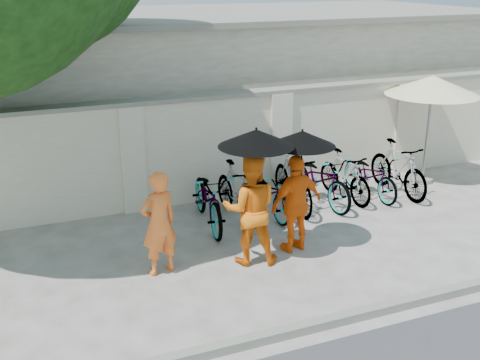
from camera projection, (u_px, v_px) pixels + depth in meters
name	position (u px, v px, depth m)	size (l,w,h in m)	color
ground	(249.00, 272.00, 9.02)	(80.00, 80.00, 0.00)	#ABA8A3
kerb	(304.00, 328.00, 7.52)	(40.00, 0.16, 0.12)	slate
compound_wall	(231.00, 147.00, 11.84)	(20.00, 0.30, 2.00)	silver
building_behind	(212.00, 81.00, 15.31)	(14.00, 6.00, 3.20)	beige
monk_left	(159.00, 223.00, 8.77)	(0.58, 0.38, 1.59)	orange
monk_center	(250.00, 209.00, 9.09)	(0.85, 0.66, 1.75)	orange
parasol_center	(256.00, 138.00, 8.66)	(1.12, 1.12, 1.14)	black
monk_right	(296.00, 204.00, 9.50)	(0.94, 0.39, 1.60)	orange
parasol_right	(302.00, 138.00, 9.08)	(1.03, 1.03, 1.10)	black
patio_umbrella	(432.00, 87.00, 12.20)	(2.10, 2.10, 2.27)	slate
bike_0	(209.00, 198.00, 10.53)	(0.68, 1.96, 1.03)	gray
bike_1	(237.00, 192.00, 10.83)	(0.49, 1.72, 1.03)	gray
bike_2	(267.00, 192.00, 11.02)	(0.58, 1.66, 0.87)	gray
bike_3	(293.00, 181.00, 11.28)	(0.51, 1.82, 1.09)	gray
bike_4	(319.00, 179.00, 11.51)	(0.67, 1.93, 1.01)	gray
bike_5	(345.00, 176.00, 11.74)	(0.46, 1.62, 0.97)	gray
bike_6	(371.00, 175.00, 11.93)	(0.58, 1.67, 0.88)	gray
bike_7	(398.00, 168.00, 12.02)	(0.51, 1.79, 1.08)	gray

